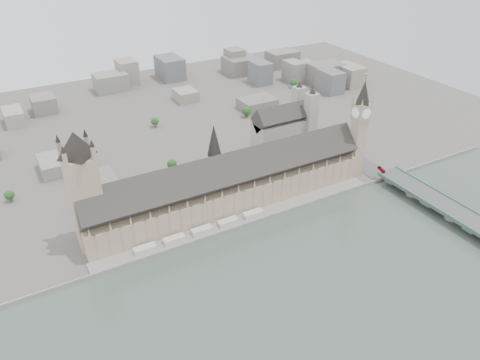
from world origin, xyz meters
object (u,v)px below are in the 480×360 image
westminster_abbey (284,127)px  car_approach (362,150)px  victoria_tower (83,185)px  red_bus_north (381,170)px  palace_of_westminster (228,185)px  westminster_bridge (445,210)px  elizabeth_tower (360,123)px

westminster_abbey → car_approach: westminster_abbey is taller
victoria_tower → red_bus_north: (277.40, -39.07, -43.45)m
palace_of_westminster → red_bus_north: size_ratio=24.59×
westminster_bridge → elizabeth_tower: bearing=104.1°
red_bus_north → car_approach: size_ratio=2.13×
westminster_abbey → westminster_bridge: bearing=-74.4°
victoria_tower → westminster_abbey: victoria_tower is taller
palace_of_westminster → victoria_tower: 126.41m
westminster_bridge → westminster_abbey: westminster_abbey is taller
car_approach → westminster_bridge: bearing=-74.8°
westminster_bridge → westminster_abbey: (-51.08, 182.50, 19.96)m
victoria_tower → car_approach: (290.30, 3.61, -44.22)m
westminster_bridge → red_bus_north: 75.02m
westminster_bridge → car_approach: size_ratio=64.23×
westminster_bridge → red_bus_north: size_ratio=30.16×
victoria_tower → westminster_bridge: size_ratio=0.31×
palace_of_westminster → westminster_abbey: westminster_abbey is taller
westminster_abbey → victoria_tower: bearing=-163.5°
elizabeth_tower → red_bus_north: (17.40, -21.07, -46.34)m
palace_of_westminster → elizabeth_tower: bearing=-4.8°
palace_of_westminster → car_approach: palace_of_westminster is taller
palace_of_westminster → red_bus_north: palace_of_westminster is taller
westminster_bridge → victoria_tower: bearing=158.2°
red_bus_north → westminster_abbey: bearing=124.7°
palace_of_westminster → westminster_bridge: size_ratio=0.82×
palace_of_westminster → westminster_bridge: palace_of_westminster is taller
palace_of_westminster → elizabeth_tower: (138.00, -11.70, 35.38)m
palace_of_westminster → westminster_abbey: bearing=34.2°
victoria_tower → red_bus_north: 283.49m
palace_of_westminster → victoria_tower: victoria_tower is taller
westminster_abbey → red_bus_north: (44.47, -108.07, -13.33)m
red_bus_north → palace_of_westminster: bearing=-179.6°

